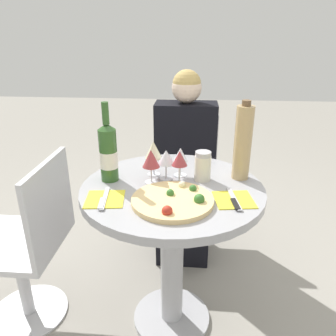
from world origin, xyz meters
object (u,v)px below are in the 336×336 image
(seated_diner, at_px, (184,177))
(chair_empty_side, at_px, (29,247))
(dining_table, at_px, (172,223))
(pizza_large, at_px, (173,200))
(chair_behind_diner, at_px, (185,181))
(wine_bottle, at_px, (108,153))
(tall_carafe, at_px, (243,143))

(seated_diner, distance_m, chair_empty_side, 1.00)
(dining_table, bearing_deg, pizza_large, -84.36)
(seated_diner, bearing_deg, chair_behind_diner, -90.00)
(dining_table, distance_m, chair_behind_diner, 0.81)
(chair_behind_diner, bearing_deg, pizza_large, 88.88)
(chair_behind_diner, bearing_deg, wine_bottle, 67.06)
(dining_table, bearing_deg, seated_diner, 87.05)
(wine_bottle, bearing_deg, tall_carafe, 6.97)
(chair_empty_side, relative_size, tall_carafe, 2.45)
(seated_diner, bearing_deg, tall_carafe, 116.54)
(chair_behind_diner, height_order, chair_empty_side, same)
(dining_table, relative_size, wine_bottle, 2.26)
(chair_behind_diner, distance_m, chair_empty_side, 1.09)
(dining_table, xyz_separation_m, chair_behind_diner, (0.03, 0.79, -0.15))
(pizza_large, bearing_deg, dining_table, 95.64)
(dining_table, relative_size, chair_empty_side, 0.91)
(seated_diner, xyz_separation_m, wine_bottle, (-0.32, -0.61, 0.38))
(chair_empty_side, bearing_deg, tall_carafe, -81.98)
(seated_diner, relative_size, tall_carafe, 3.34)
(tall_carafe, bearing_deg, chair_empty_side, -171.98)
(chair_behind_diner, xyz_separation_m, tall_carafe, (0.27, -0.68, 0.51))
(chair_behind_diner, height_order, tall_carafe, tall_carafe)
(dining_table, relative_size, chair_behind_diner, 0.91)
(chair_empty_side, height_order, pizza_large, chair_empty_side)
(dining_table, xyz_separation_m, pizza_large, (0.02, -0.15, 0.20))
(chair_behind_diner, relative_size, tall_carafe, 2.45)
(wine_bottle, bearing_deg, chair_empty_side, -170.49)
(tall_carafe, bearing_deg, chair_behind_diner, 111.52)
(chair_empty_side, height_order, wine_bottle, wine_bottle)
(chair_empty_side, distance_m, tall_carafe, 1.12)
(wine_bottle, bearing_deg, chair_behind_diner, 67.06)
(chair_empty_side, xyz_separation_m, pizza_large, (0.71, -0.13, 0.35))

